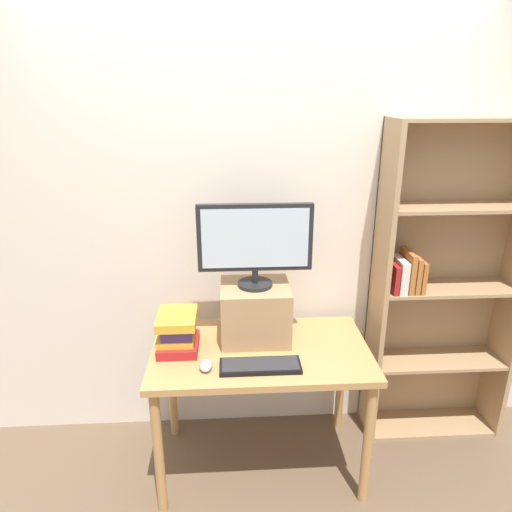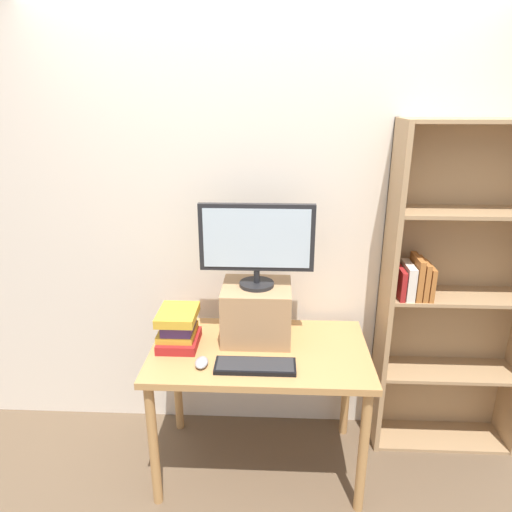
{
  "view_description": "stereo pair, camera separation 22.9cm",
  "coord_description": "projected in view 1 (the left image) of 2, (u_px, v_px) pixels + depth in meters",
  "views": [
    {
      "loc": [
        -0.15,
        -2.11,
        2.03
      ],
      "look_at": [
        -0.02,
        0.05,
        1.27
      ],
      "focal_mm": 32.0,
      "sensor_mm": 36.0,
      "label": 1
    },
    {
      "loc": [
        0.08,
        -2.11,
        2.03
      ],
      "look_at": [
        -0.02,
        0.05,
        1.27
      ],
      "focal_mm": 32.0,
      "sensor_mm": 36.0,
      "label": 2
    }
  ],
  "objects": [
    {
      "name": "riser_box",
      "position": [
        255.0,
        311.0,
        2.49
      ],
      "size": [
        0.37,
        0.33,
        0.31
      ],
      "color": "#A87F56",
      "rests_on": "desk"
    },
    {
      "name": "bookshelf_unit",
      "position": [
        441.0,
        285.0,
        2.69
      ],
      "size": [
        0.83,
        0.28,
        1.93
      ],
      "color": "tan",
      "rests_on": "ground_plane"
    },
    {
      "name": "book_stack",
      "position": [
        178.0,
        332.0,
        2.38
      ],
      "size": [
        0.21,
        0.25,
        0.2
      ],
      "color": "maroon",
      "rests_on": "desk"
    },
    {
      "name": "computer_mouse",
      "position": [
        206.0,
        366.0,
        2.23
      ],
      "size": [
        0.06,
        0.1,
        0.04
      ],
      "color": "#99999E",
      "rests_on": "desk"
    },
    {
      "name": "back_wall",
      "position": [
        256.0,
        228.0,
        2.66
      ],
      "size": [
        7.0,
        0.08,
        2.6
      ],
      "color": "beige",
      "rests_on": "ground_plane"
    },
    {
      "name": "computer_monitor",
      "position": [
        255.0,
        242.0,
        2.35
      ],
      "size": [
        0.6,
        0.19,
        0.45
      ],
      "color": "black",
      "rests_on": "riser_box"
    },
    {
      "name": "desk",
      "position": [
        261.0,
        364.0,
        2.45
      ],
      "size": [
        1.15,
        0.67,
        0.77
      ],
      "color": "#B7844C",
      "rests_on": "ground_plane"
    },
    {
      "name": "ground_plane",
      "position": [
        260.0,
        463.0,
        2.67
      ],
      "size": [
        12.0,
        12.0,
        0.0
      ],
      "primitive_type": "plane",
      "color": "brown"
    },
    {
      "name": "keyboard",
      "position": [
        260.0,
        366.0,
        2.24
      ],
      "size": [
        0.4,
        0.14,
        0.02
      ],
      "color": "black",
      "rests_on": "desk"
    }
  ]
}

